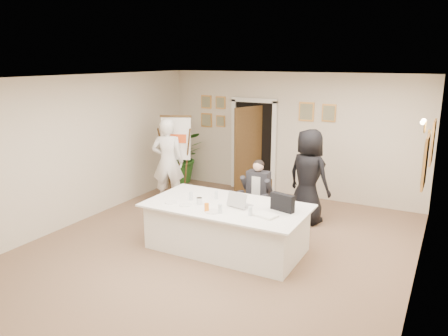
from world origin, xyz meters
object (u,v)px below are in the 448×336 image
at_px(laptop, 240,197).
at_px(oj_glass, 207,207).
at_px(standing_woman, 308,176).
at_px(laptop_bag, 283,202).
at_px(flip_chart, 177,162).
at_px(paper_stack, 266,215).
at_px(potted_palm, 181,156).
at_px(standing_man, 168,162).
at_px(conference_table, 227,227).
at_px(seated_man, 257,194).
at_px(steel_jug, 199,201).

distance_m(laptop, oj_glass, 0.60).
height_order(standing_woman, laptop, standing_woman).
bearing_deg(laptop_bag, laptop, -158.29).
xyz_separation_m(flip_chart, paper_stack, (2.98, -2.03, -0.07)).
relative_size(potted_palm, laptop_bag, 3.45).
bearing_deg(standing_man, conference_table, 121.86).
distance_m(laptop_bag, paper_stack, 0.39).
distance_m(standing_man, laptop_bag, 3.38).
height_order(laptop, paper_stack, laptop).
height_order(flip_chart, standing_man, standing_man).
xyz_separation_m(seated_man, laptop, (0.17, -1.07, 0.26)).
bearing_deg(standing_woman, laptop, 92.06).
bearing_deg(standing_man, potted_palm, -89.57).
xyz_separation_m(flip_chart, standing_woman, (2.99, 0.01, 0.05)).
height_order(conference_table, seated_man, seated_man).
bearing_deg(laptop, seated_man, 110.28).
bearing_deg(paper_stack, steel_jug, 179.41).
xyz_separation_m(laptop_bag, steel_jug, (-1.31, -0.34, -0.08)).
xyz_separation_m(laptop, paper_stack, (0.56, -0.26, -0.12)).
bearing_deg(standing_woman, steel_jug, 79.33).
xyz_separation_m(seated_man, laptop_bag, (0.86, -0.98, 0.26)).
relative_size(standing_woman, oj_glass, 14.00).
relative_size(seated_man, potted_palm, 0.97).
height_order(laptop, steel_jug, laptop).
xyz_separation_m(flip_chart, potted_palm, (-0.73, 1.25, -0.19)).
bearing_deg(steel_jug, oj_glass, -40.69).
distance_m(seated_man, standing_woman, 1.06).
distance_m(seated_man, potted_palm, 3.57).
height_order(standing_man, standing_woman, standing_man).
distance_m(seated_man, laptop, 1.11).
distance_m(standing_woman, oj_glass, 2.45).
height_order(seated_man, flip_chart, flip_chart).
distance_m(potted_palm, steel_jug, 4.14).
height_order(standing_man, potted_palm, standing_man).
bearing_deg(paper_stack, conference_table, 165.39).
xyz_separation_m(standing_man, potted_palm, (-0.73, 1.60, -0.26)).
distance_m(laptop, laptop_bag, 0.69).
relative_size(potted_palm, paper_stack, 4.07).
xyz_separation_m(potted_palm, laptop, (3.15, -3.03, 0.24)).
distance_m(standing_man, oj_glass, 2.83).
xyz_separation_m(standing_man, laptop_bag, (3.11, -1.34, -0.03)).
bearing_deg(potted_palm, laptop, -43.83).
xyz_separation_m(potted_palm, paper_stack, (3.71, -3.29, 0.12)).
relative_size(flip_chart, paper_stack, 5.62).
relative_size(conference_table, steel_jug, 23.92).
distance_m(conference_table, steel_jug, 0.62).
bearing_deg(potted_palm, conference_table, -46.42).
bearing_deg(steel_jug, flip_chart, 131.67).
bearing_deg(paper_stack, standing_woman, 89.64).
bearing_deg(conference_table, seated_man, 87.58).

